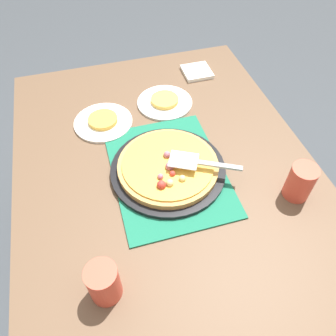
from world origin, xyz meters
The scene contains 13 objects.
ground_plane centered at (0.00, 0.00, 0.00)m, with size 8.00×8.00×0.00m, color #3D4247.
dining_table centered at (0.00, 0.00, 0.64)m, with size 1.40×1.00×0.75m.
placemat centered at (0.00, 0.00, 0.75)m, with size 0.48×0.36×0.01m, color #196B4C.
pizza_pan centered at (0.00, 0.00, 0.76)m, with size 0.38×0.38×0.01m, color black.
pizza centered at (0.00, 0.00, 0.78)m, with size 0.33×0.33×0.05m.
plate_near_left centered at (0.30, 0.17, 0.76)m, with size 0.22×0.22×0.01m, color white.
plate_far_right centered at (0.35, -0.09, 0.76)m, with size 0.22×0.22×0.01m, color white.
served_slice_left centered at (0.30, 0.17, 0.77)m, with size 0.11×0.11×0.02m, color gold.
served_slice_right centered at (0.35, -0.09, 0.77)m, with size 0.11×0.11×0.02m, color #EAB747.
cup_near centered at (-0.20, -0.36, 0.81)m, with size 0.08×0.08×0.12m, color #E04C38.
cup_far centered at (-0.34, 0.26, 0.81)m, with size 0.08×0.08×0.12m, color #E04C38.
pizza_server centered at (-0.04, -0.09, 0.82)m, with size 0.14×0.22×0.01m.
napkin_stack centered at (0.51, -0.28, 0.76)m, with size 0.12×0.12×0.02m, color white.
Camera 1 is at (-0.68, 0.19, 1.60)m, focal length 35.51 mm.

